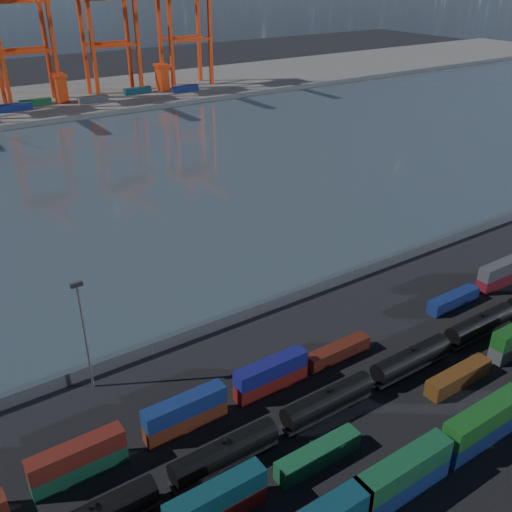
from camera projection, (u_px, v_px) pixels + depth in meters
ground at (384, 410)px, 74.89m from camera, size 700.00×700.00×0.00m
harbor_water at (99, 183)px, 152.21m from camera, size 700.00×700.00×0.00m
far_quay at (6, 106)px, 229.08m from camera, size 700.00×70.00×2.00m
container_row_south at (443, 453)px, 65.13m from camera, size 141.25×2.58×5.50m
container_row_mid at (416, 398)px, 74.34m from camera, size 139.55×2.29×4.89m
container_row_north at (261, 383)px, 76.93m from camera, size 139.97×2.22×4.74m
tanker_string at (279, 426)px, 69.40m from camera, size 122.33×2.97×4.25m
waterfront_fence at (263, 308)px, 95.05m from camera, size 160.12×0.12×2.20m
yard_light_mast at (84, 331)px, 74.84m from camera, size 1.60×0.40×16.60m
straddle_carriers at (1, 94)px, 217.35m from camera, size 140.00×7.00×11.10m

